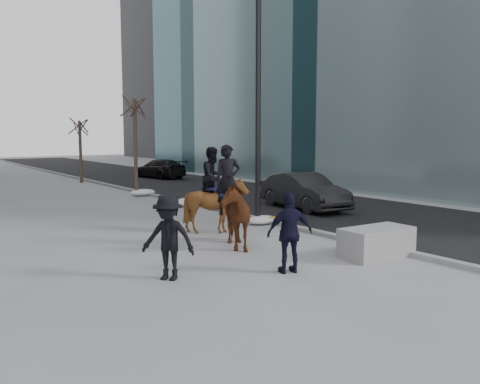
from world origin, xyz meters
TOP-DOWN VIEW (x-y plane):
  - ground at (0.00, 0.00)m, footprint 120.00×120.00m
  - road at (7.00, 10.00)m, footprint 8.00×90.00m
  - curb at (3.00, 10.00)m, footprint 0.25×90.00m
  - planter at (2.22, -1.44)m, footprint 1.86×0.99m
  - car_near at (6.12, 5.46)m, footprint 2.03×4.53m
  - car_far at (7.78, 21.65)m, footprint 2.37×4.58m
  - tree_near at (2.40, 13.24)m, footprint 1.20×1.20m
  - tree_far at (2.40, 21.44)m, footprint 1.20×1.20m
  - mounted_left at (-0.08, 1.52)m, footprint 1.68×2.31m
  - mounted_right at (0.65, 3.42)m, footprint 1.68×1.81m
  - feeder at (-0.44, -1.29)m, footprint 1.11×1.01m
  - camera_crew at (-2.83, -0.25)m, footprint 1.23×1.29m
  - lamppost at (2.60, 4.07)m, footprint 0.25×2.37m
  - snow_piles at (2.70, 9.16)m, footprint 1.37×10.20m

SIDE VIEW (x-z plane):
  - ground at x=0.00m, z-range 0.00..0.00m
  - road at x=7.00m, z-range 0.00..0.01m
  - curb at x=3.00m, z-range 0.00..0.12m
  - snow_piles at x=2.70m, z-range -0.01..0.34m
  - planter at x=2.22m, z-range 0.00..0.73m
  - car_far at x=7.78m, z-range 0.00..1.27m
  - car_near at x=6.12m, z-range 0.00..1.44m
  - feeder at x=-0.44m, z-range 0.00..1.76m
  - camera_crew at x=-2.83m, z-range 0.01..1.76m
  - mounted_left at x=-0.08m, z-range -0.35..2.37m
  - mounted_right at x=0.65m, z-range -0.26..2.34m
  - tree_far at x=2.40m, z-range 0.00..4.16m
  - tree_near at x=2.40m, z-range 0.00..5.17m
  - lamppost at x=2.60m, z-range 0.45..9.54m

